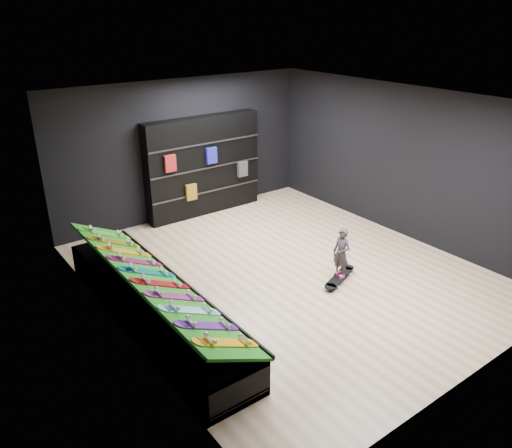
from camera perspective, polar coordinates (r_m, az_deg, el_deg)
floor at (r=8.93m, az=3.36°, el=-5.54°), size 6.00×7.00×0.01m
ceiling at (r=7.92m, az=3.88°, el=13.80°), size 6.00×7.00×0.01m
wall_back at (r=11.08m, az=-8.19°, el=8.49°), size 6.00×0.02×3.00m
wall_front at (r=6.29m, az=24.58°, el=-5.56°), size 6.00×0.02×3.00m
wall_left at (r=6.90m, az=-15.90°, el=-1.66°), size 0.02×7.00×3.00m
wall_right at (r=10.41m, az=16.48°, el=6.76°), size 0.02×7.00×3.00m
display_rack at (r=7.64m, az=-11.70°, el=-9.34°), size 0.90×4.50×0.50m
turf_ramp at (r=7.42m, az=-11.64°, el=-6.22°), size 0.92×4.50×0.46m
back_shelving at (r=11.21m, az=-6.06°, el=6.61°), size 2.74×0.32×2.19m
floor_skateboard at (r=8.76m, az=9.52°, el=-6.17°), size 0.99×0.57×0.09m
child at (r=8.61m, az=9.66°, el=-4.34°), size 0.16×0.22×0.53m
display_board_0 at (r=5.99m, az=-3.41°, el=-13.37°), size 0.93×0.22×0.50m
display_board_1 at (r=6.28m, az=-5.57°, el=-11.47°), size 0.93×0.22×0.50m
display_board_2 at (r=6.59m, az=-7.51°, el=-9.74°), size 0.93×0.22×0.50m
display_board_3 at (r=6.91m, az=-9.26°, el=-8.15°), size 0.93×0.22×0.50m
display_board_4 at (r=7.24m, az=-10.84°, el=-6.69°), size 0.93×0.22×0.50m
display_board_5 at (r=7.58m, az=-12.27°, el=-5.36°), size 0.93×0.22×0.50m
display_board_6 at (r=7.93m, az=-13.57°, el=-4.15°), size 0.93×0.22×0.50m
display_board_7 at (r=8.28m, az=-14.76°, el=-3.03°), size 0.93×0.22×0.50m
display_board_8 at (r=8.64m, az=-15.84°, el=-2.00°), size 0.93×0.22×0.50m
display_board_9 at (r=9.01m, az=-16.84°, el=-1.06°), size 0.93×0.22×0.50m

